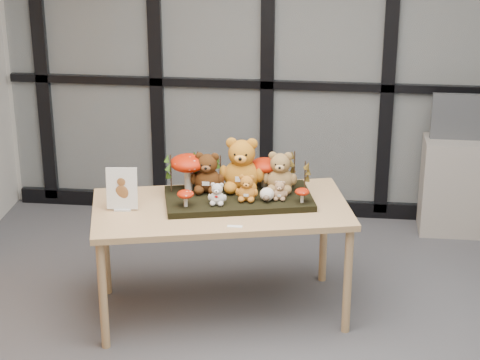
# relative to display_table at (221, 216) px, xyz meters

# --- Properties ---
(room_shell) EXTENTS (5.00, 5.00, 5.00)m
(room_shell) POSITION_rel_display_table_xyz_m (0.59, -0.87, 1.03)
(room_shell) COLOR beige
(room_shell) RESTS_ON floor
(glass_partition) EXTENTS (4.90, 0.06, 2.78)m
(glass_partition) POSITION_rel_display_table_xyz_m (0.59, 1.60, 0.77)
(glass_partition) COLOR #2D383F
(glass_partition) RESTS_ON floor
(display_table) EXTENTS (1.67, 1.10, 0.72)m
(display_table) POSITION_rel_display_table_xyz_m (0.00, 0.00, 0.00)
(display_table) COLOR tan
(display_table) RESTS_ON floor
(diorama_tray) EXTENTS (0.96, 0.63, 0.04)m
(diorama_tray) POSITION_rel_display_table_xyz_m (0.10, 0.08, 0.09)
(diorama_tray) COLOR black
(diorama_tray) RESTS_ON display_table
(bear_pooh_yellow) EXTENTS (0.33, 0.31, 0.36)m
(bear_pooh_yellow) POSITION_rel_display_table_xyz_m (0.10, 0.20, 0.29)
(bear_pooh_yellow) COLOR #B96F1A
(bear_pooh_yellow) RESTS_ON diorama_tray
(bear_brown_medium) EXTENTS (0.25, 0.23, 0.27)m
(bear_brown_medium) POSITION_rel_display_table_xyz_m (-0.10, 0.14, 0.24)
(bear_brown_medium) COLOR #40210C
(bear_brown_medium) RESTS_ON diorama_tray
(bear_tan_back) EXTENTS (0.25, 0.23, 0.28)m
(bear_tan_back) POSITION_rel_display_table_xyz_m (0.34, 0.20, 0.24)
(bear_tan_back) COLOR olive
(bear_tan_back) RESTS_ON diorama_tray
(bear_small_yellow) EXTENTS (0.16, 0.15, 0.18)m
(bear_small_yellow) POSITION_rel_display_table_xyz_m (0.15, 0.02, 0.19)
(bear_small_yellow) COLOR #BD6C1E
(bear_small_yellow) RESTS_ON diorama_tray
(bear_white_bow) EXTENTS (0.13, 0.13, 0.15)m
(bear_white_bow) POSITION_rel_display_table_xyz_m (-0.01, -0.06, 0.18)
(bear_white_bow) COLOR silver
(bear_white_bow) RESTS_ON diorama_tray
(bear_beige_small) EXTENTS (0.12, 0.11, 0.13)m
(bear_beige_small) POSITION_rel_display_table_xyz_m (0.35, 0.06, 0.17)
(bear_beige_small) COLOR #9F7752
(bear_beige_small) RESTS_ON diorama_tray
(plush_cream_hedgehog) EXTENTS (0.08, 0.07, 0.09)m
(plush_cream_hedgehog) POSITION_rel_display_table_xyz_m (0.27, 0.03, 0.15)
(plush_cream_hedgehog) COLOR silver
(plush_cream_hedgehog) RESTS_ON diorama_tray
(mushroom_back_left) EXTENTS (0.22, 0.22, 0.25)m
(mushroom_back_left) POSITION_rel_display_table_xyz_m (-0.22, 0.16, 0.23)
(mushroom_back_left) COLOR #A11905
(mushroom_back_left) RESTS_ON diorama_tray
(mushroom_back_right) EXTENTS (0.18, 0.18, 0.20)m
(mushroom_back_right) POSITION_rel_display_table_xyz_m (0.24, 0.25, 0.21)
(mushroom_back_right) COLOR #A11905
(mushroom_back_right) RESTS_ON diorama_tray
(mushroom_front_left) EXTENTS (0.10, 0.10, 0.11)m
(mushroom_front_left) POSITION_rel_display_table_xyz_m (-0.19, -0.11, 0.16)
(mushroom_front_left) COLOR #A11905
(mushroom_front_left) RESTS_ON diorama_tray
(mushroom_front_right) EXTENTS (0.09, 0.09, 0.10)m
(mushroom_front_right) POSITION_rel_display_table_xyz_m (0.48, 0.02, 0.15)
(mushroom_front_right) COLOR #A11905
(mushroom_front_right) RESTS_ON diorama_tray
(sprig_green_far_left) EXTENTS (0.05, 0.05, 0.24)m
(sprig_green_far_left) POSITION_rel_display_table_xyz_m (-0.32, 0.10, 0.23)
(sprig_green_far_left) COLOR #1B3C0D
(sprig_green_far_left) RESTS_ON diorama_tray
(sprig_green_mid_left) EXTENTS (0.05, 0.05, 0.24)m
(sprig_green_mid_left) POSITION_rel_display_table_xyz_m (-0.17, 0.19, 0.22)
(sprig_green_mid_left) COLOR #1B3C0D
(sprig_green_mid_left) RESTS_ON diorama_tray
(sprig_dry_far_right) EXTENTS (0.05, 0.05, 0.24)m
(sprig_dry_far_right) POSITION_rel_display_table_xyz_m (0.42, 0.26, 0.22)
(sprig_dry_far_right) COLOR brown
(sprig_dry_far_right) RESTS_ON diorama_tray
(sprig_dry_mid_right) EXTENTS (0.05, 0.05, 0.21)m
(sprig_dry_mid_right) POSITION_rel_display_table_xyz_m (0.49, 0.16, 0.21)
(sprig_dry_mid_right) COLOR brown
(sprig_dry_mid_right) RESTS_ON diorama_tray
(sprig_green_centre) EXTENTS (0.05, 0.05, 0.20)m
(sprig_green_centre) POSITION_rel_display_table_xyz_m (-0.03, 0.23, 0.21)
(sprig_green_centre) COLOR #1B3C0D
(sprig_green_centre) RESTS_ON diorama_tray
(sign_holder) EXTENTS (0.19, 0.07, 0.26)m
(sign_holder) POSITION_rel_display_table_xyz_m (-0.57, -0.12, 0.19)
(sign_holder) COLOR silver
(sign_holder) RESTS_ON display_table
(label_card) EXTENTS (0.09, 0.03, 0.00)m
(label_card) POSITION_rel_display_table_xyz_m (0.12, -0.29, 0.07)
(label_card) COLOR white
(label_card) RESTS_ON display_table
(cabinet) EXTENTS (0.55, 0.32, 0.73)m
(cabinet) POSITION_rel_display_table_xyz_m (1.60, 1.40, -0.29)
(cabinet) COLOR gray
(cabinet) RESTS_ON floor
(monitor) EXTENTS (0.48, 0.05, 0.34)m
(monitor) POSITION_rel_display_table_xyz_m (1.60, 1.42, 0.25)
(monitor) COLOR #4B4E53
(monitor) RESTS_ON cabinet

